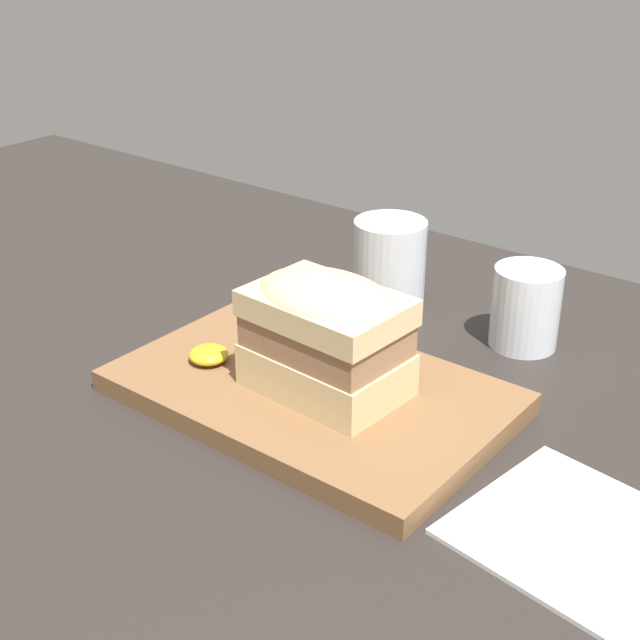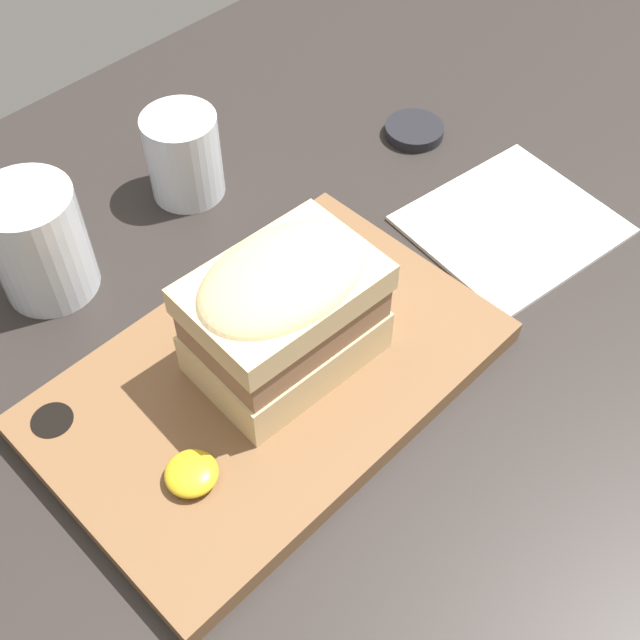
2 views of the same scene
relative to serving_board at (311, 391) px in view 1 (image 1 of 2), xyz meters
The scene contains 7 objects.
dining_table 3.01cm from the serving_board, 64.21° to the right, with size 193.00×91.01×2.00cm.
serving_board is the anchor object (origin of this frame).
sandwich 6.83cm from the serving_board, ahead, with size 13.60×9.69×10.46cm.
mustard_dollop 10.22cm from the serving_board, 163.12° to the right, with size 3.62×3.62×1.45cm.
water_glass 21.45cm from the serving_board, 105.62° to the left, with size 7.73×7.73×9.81cm.
wine_glass 23.71cm from the serving_board, 65.49° to the left, with size 6.72×6.72×8.13cm.
napkin 27.15cm from the serving_board, ahead, with size 18.69×17.11×0.40cm.
Camera 1 is at (41.70, -50.78, 43.40)cm, focal length 50.00 mm.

